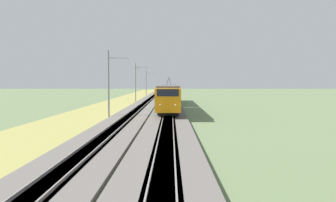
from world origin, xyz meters
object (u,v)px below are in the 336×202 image
at_px(catenary_mast_mid, 109,83).
at_px(catenary_mast_far, 136,82).
at_px(catenary_mast_distant, 146,83).
at_px(passenger_train, 169,94).

height_order(catenary_mast_mid, catenary_mast_far, catenary_mast_far).
bearing_deg(catenary_mast_distant, passenger_train, -170.68).
bearing_deg(catenary_mast_mid, passenger_train, -23.52).
bearing_deg(catenary_mast_far, catenary_mast_distant, -0.01).
xyz_separation_m(passenger_train, catenary_mast_far, (13.54, 7.13, 1.97)).
bearing_deg(catenary_mast_distant, catenary_mast_far, 179.99).
bearing_deg(catenary_mast_far, catenary_mast_mid, -180.00).
distance_m(catenary_mast_far, catenary_mast_distant, 29.93).
bearing_deg(passenger_train, catenary_mast_mid, -23.52).
distance_m(catenary_mast_mid, catenary_mast_distant, 59.85).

